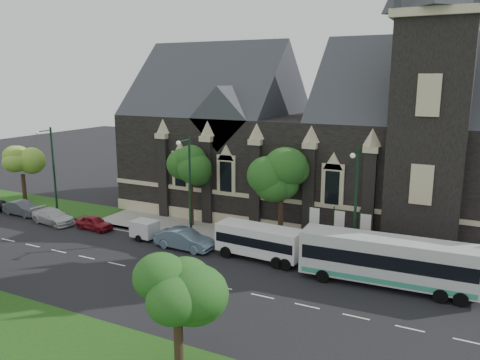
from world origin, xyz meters
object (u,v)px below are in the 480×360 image
Objects in this scene: street_lamp_far at (52,167)px; box_trailer at (145,229)px; car_far_red at (94,223)px; car_far_white at (53,216)px; street_lamp_near at (355,201)px; tour_coach at (387,260)px; street_lamp_mid at (189,182)px; banner_flag_right at (363,231)px; tree_park_east at (182,285)px; banner_flag_center at (337,227)px; tree_walk_far at (24,161)px; tree_walk_right at (285,174)px; car_far_grey at (22,208)px; shuttle_bus at (259,240)px; tree_walk_left at (193,166)px; banner_flag_left at (312,224)px; sedan at (184,239)px.

street_lamp_far is 2.86× the size of box_trailer.
car_far_red is 4.84m from car_far_white.
street_lamp_near is at bearing 0.00° from street_lamp_far.
street_lamp_far is 0.78× the size of tour_coach.
banner_flag_right is (14.29, 1.91, -2.73)m from street_lamp_mid.
tree_park_east is 1.57× the size of banner_flag_center.
tour_coach is (6.59, 14.49, -2.79)m from tree_park_east.
tree_walk_far is 0.70× the size of street_lamp_far.
tour_coach is (4.48, -3.84, -0.56)m from banner_flag_center.
tree_walk_right is 11.75m from tour_coach.
car_far_red is (-21.76, -3.39, -1.74)m from banner_flag_center.
car_far_grey is (-3.41, -1.19, -4.39)m from street_lamp_far.
tree_walk_right is at bearing 29.39° from box_trailer.
tree_park_east is at bearing -113.47° from car_far_white.
tree_walk_right is 1.14× the size of shuttle_bus.
banner_flag_center is at bearing -18.64° from tree_walk_right.
tree_walk_left is 1.91× the size of banner_flag_right.
banner_flag_left is at bearing 152.82° from street_lamp_near.
street_lamp_mid is 10.58m from car_far_red.
sedan is (-9.52, -3.93, -1.56)m from banner_flag_left.
car_far_grey is at bearing -176.77° from shuttle_bus.
banner_flag_right is 1.27× the size of box_trailer.
shuttle_bus is at bearing -3.25° from street_lamp_far.
banner_flag_center reaches higher than sedan.
street_lamp_mid is at bearing -77.29° from car_far_red.
street_lamp_near reaches higher than sedan.
banner_flag_left is 1.27× the size of box_trailer.
street_lamp_mid reaches higher than car_far_grey.
street_lamp_mid is (1.80, -3.61, -0.62)m from tree_walk_left.
street_lamp_near is 33.72m from car_far_grey.
street_lamp_mid is at bearing -7.37° from tree_walk_far.
street_lamp_near is 23.94m from car_far_red.
banner_flag_left is at bearing -65.94° from sedan.
car_far_red is at bearing -78.03° from car_far_white.
tree_walk_right reaches higher than banner_flag_left.
car_far_red is (-19.65, 14.94, -3.98)m from tree_park_east.
car_far_grey is (-33.70, -3.10, -1.66)m from banner_flag_right.
shuttle_bus reaches higher than car_far_grey.
street_lamp_far is at bearing -176.40° from banner_flag_right.
street_lamp_mid reaches higher than banner_flag_center.
tree_walk_right is at bearing 98.42° from tree_park_east.
tree_walk_far reaches higher than banner_flag_center.
tree_park_east is 0.82× the size of tree_walk_left.
banner_flag_right is 0.92× the size of car_far_grey.
tour_coach is 20.41m from box_trailer.
box_trailer is 0.83× the size of car_far_red.
banner_flag_center is 0.92× the size of car_far_grey.
shuttle_bus reaches higher than box_trailer.
tree_park_east is 16.16m from tour_coach.
car_far_white is at bearing 91.07° from sedan.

